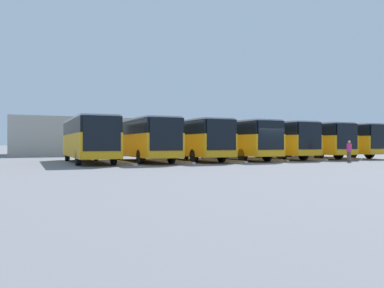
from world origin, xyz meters
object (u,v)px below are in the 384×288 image
(bus_3, at_px, (233,139))
(bus_4, at_px, (190,139))
(bus_5, at_px, (142,139))
(bus_2, at_px, (269,139))
(pedestrian, at_px, (349,151))
(bus_6, at_px, (88,138))
(bus_1, at_px, (303,140))
(bus_0, at_px, (333,140))

(bus_3, xyz_separation_m, bus_4, (4.04, -0.25, 0.00))
(bus_3, distance_m, bus_5, 8.09)
(bus_2, bearing_deg, bus_4, 2.61)
(bus_3, relative_size, pedestrian, 6.86)
(bus_6, bearing_deg, bus_5, 177.89)
(bus_1, height_order, bus_5, same)
(bus_0, relative_size, bus_3, 1.00)
(bus_1, distance_m, pedestrian, 8.06)
(bus_5, xyz_separation_m, pedestrian, (-13.70, 7.69, -0.92))
(bus_2, distance_m, bus_4, 8.08)
(pedestrian, bearing_deg, bus_6, 87.85)
(bus_1, xyz_separation_m, bus_5, (16.17, -0.07, 0.00))
(bus_0, relative_size, bus_2, 1.00)
(bus_2, bearing_deg, pedestrian, 103.87)
(bus_0, distance_m, bus_2, 8.08)
(pedestrian, bearing_deg, bus_1, 4.17)
(bus_4, bearing_deg, bus_6, -0.61)
(bus_3, distance_m, pedestrian, 9.29)
(bus_6, xyz_separation_m, pedestrian, (-17.74, 7.99, -0.92))
(bus_0, relative_size, bus_5, 1.00)
(bus_0, height_order, pedestrian, bus_0)
(bus_0, height_order, bus_5, same)
(bus_2, bearing_deg, bus_6, 1.00)
(bus_1, relative_size, bus_5, 1.00)
(bus_2, relative_size, pedestrian, 6.86)
(bus_4, distance_m, pedestrian, 12.32)
(bus_2, relative_size, bus_4, 1.00)
(bus_2, distance_m, bus_6, 16.17)
(bus_6, relative_size, pedestrian, 6.86)
(bus_1, distance_m, bus_4, 12.13)
(bus_3, distance_m, bus_4, 4.05)
(bus_5, bearing_deg, bus_1, -178.04)
(bus_1, bearing_deg, bus_0, -177.73)
(bus_4, bearing_deg, bus_5, 0.90)
(bus_1, height_order, bus_3, same)
(bus_1, distance_m, bus_6, 20.21)
(bus_0, xyz_separation_m, bus_5, (20.21, -0.07, 0.00))
(bus_0, height_order, bus_1, same)
(bus_4, distance_m, bus_6, 8.09)
(bus_1, bearing_deg, bus_6, 1.15)
(bus_5, bearing_deg, bus_6, -2.11)
(bus_0, xyz_separation_m, bus_4, (16.17, 0.02, 0.00))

